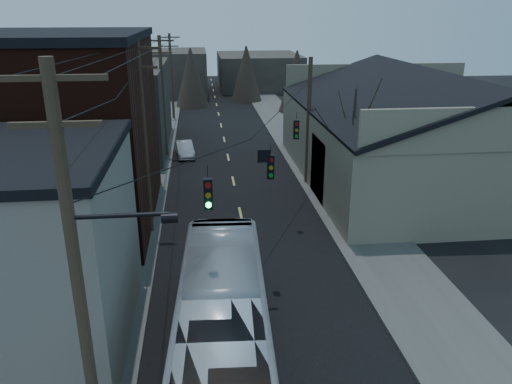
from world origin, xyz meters
TOP-DOWN VIEW (x-y plane):
  - road_surface at (0.00, 30.00)m, footprint 9.00×110.00m
  - sidewalk_left at (-6.50, 30.00)m, footprint 4.00×110.00m
  - sidewalk_right at (6.50, 30.00)m, footprint 4.00×110.00m
  - building_clapboard at (-9.00, 9.00)m, footprint 8.00×8.00m
  - building_brick at (-10.00, 20.00)m, footprint 10.00×12.00m
  - building_left_far at (-9.50, 36.00)m, footprint 9.00×14.00m
  - warehouse at (13.00, 25.00)m, footprint 16.16×20.60m
  - building_far_left at (-6.00, 65.00)m, footprint 10.00×12.00m
  - building_far_right at (7.00, 70.00)m, footprint 12.00×14.00m
  - bare_tree at (6.50, 20.00)m, footprint 0.40×0.40m
  - utility_lines at (-3.11, 24.14)m, footprint 11.24×45.28m
  - bus at (-1.71, 6.44)m, footprint 3.48×12.23m
  - parked_car at (-3.50, 32.78)m, footprint 1.75×3.83m

SIDE VIEW (x-z plane):
  - road_surface at x=0.00m, z-range 0.00..0.02m
  - sidewalk_left at x=-6.50m, z-range 0.00..0.12m
  - sidewalk_right at x=6.50m, z-range 0.00..0.12m
  - parked_car at x=-3.50m, z-range 0.00..1.22m
  - bus at x=-1.71m, z-range 0.00..3.37m
  - building_far_right at x=7.00m, z-range 0.00..5.00m
  - warehouse at x=13.00m, z-range -1.17..6.56m
  - building_far_left at x=-6.00m, z-range 0.00..6.00m
  - building_clapboard at x=-9.00m, z-range 0.00..7.00m
  - building_left_far at x=-9.50m, z-range 0.00..7.00m
  - bare_tree at x=6.50m, z-range 0.00..7.20m
  - utility_lines at x=-3.11m, z-range -0.30..10.20m
  - building_brick at x=-10.00m, z-range 0.00..10.00m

